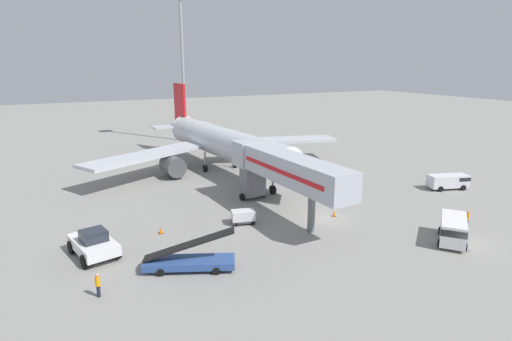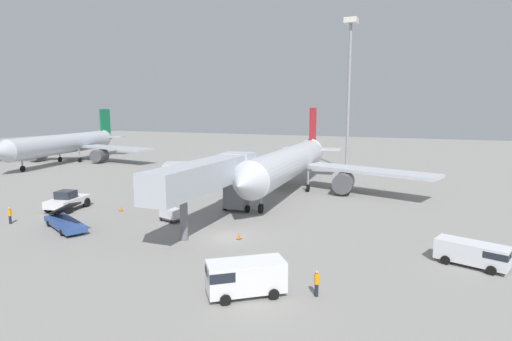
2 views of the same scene
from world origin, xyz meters
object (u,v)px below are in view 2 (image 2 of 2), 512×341
at_px(jet_bridge, 211,176).
at_px(apron_light_mast, 350,68).
at_px(airplane_at_gate, 291,163).
at_px(ground_crew_worker_midground, 10,215).
at_px(airplane_background, 67,144).
at_px(belt_loader_truck, 65,222).
at_px(service_van_outer_right, 244,276).
at_px(ground_crew_worker_foreground, 317,283).
at_px(safety_cone_bravo, 121,208).
at_px(baggage_cart_rear_right, 171,214).
at_px(safety_cone_alpha, 239,236).
at_px(service_van_mid_left, 474,253).
at_px(pushback_tug, 67,201).

relative_size(jet_bridge, apron_light_mast, 0.63).
xyz_separation_m(airplane_at_gate, ground_crew_worker_midground, (-20.83, -27.99, -3.22)).
distance_m(ground_crew_worker_midground, airplane_background, 53.14).
bearing_deg(belt_loader_truck, service_van_outer_right, -14.87).
bearing_deg(airplane_background, ground_crew_worker_midground, -47.50).
relative_size(ground_crew_worker_foreground, ground_crew_worker_midground, 0.98).
height_order(airplane_at_gate, ground_crew_worker_foreground, airplane_at_gate).
bearing_deg(safety_cone_bravo, baggage_cart_rear_right, -8.93).
bearing_deg(baggage_cart_rear_right, safety_cone_alpha, -15.52).
distance_m(jet_bridge, belt_loader_truck, 15.02).
relative_size(belt_loader_truck, safety_cone_bravo, 11.62).
bearing_deg(safety_cone_bravo, service_van_mid_left, -4.02).
height_order(belt_loader_truck, ground_crew_worker_foreground, belt_loader_truck).
bearing_deg(jet_bridge, ground_crew_worker_foreground, -39.04).
bearing_deg(apron_light_mast, belt_loader_truck, -107.68).
relative_size(airplane_background, apron_light_mast, 1.46).
distance_m(jet_bridge, pushback_tug, 19.16).
relative_size(baggage_cart_rear_right, ground_crew_worker_foreground, 1.50).
bearing_deg(pushback_tug, apron_light_mast, 63.80).
bearing_deg(ground_crew_worker_foreground, service_van_outer_right, -158.03).
relative_size(belt_loader_truck, safety_cone_alpha, 11.72).
height_order(baggage_cart_rear_right, safety_cone_bravo, baggage_cart_rear_right).
bearing_deg(airplane_at_gate, ground_crew_worker_midground, -126.65).
bearing_deg(pushback_tug, airplane_at_gate, 46.25).
bearing_deg(apron_light_mast, safety_cone_alpha, -89.79).
bearing_deg(ground_crew_worker_midground, pushback_tug, 85.66).
distance_m(ground_crew_worker_midground, apron_light_mast, 61.75).
height_order(baggage_cart_rear_right, safety_cone_alpha, baggage_cart_rear_right).
height_order(baggage_cart_rear_right, ground_crew_worker_midground, ground_crew_worker_midground).
bearing_deg(safety_cone_alpha, ground_crew_worker_foreground, -41.12).
bearing_deg(airplane_background, ground_crew_worker_foreground, -31.50).
bearing_deg(service_van_outer_right, safety_cone_bravo, 148.35).
distance_m(airplane_at_gate, pushback_tug, 29.54).
bearing_deg(pushback_tug, baggage_cart_rear_right, 3.36).
height_order(safety_cone_bravo, airplane_background, airplane_background).
distance_m(airplane_at_gate, belt_loader_truck, 30.71).
height_order(ground_crew_worker_midground, airplane_background, airplane_background).
relative_size(pushback_tug, ground_crew_worker_midground, 3.22).
xyz_separation_m(airplane_at_gate, safety_cone_alpha, (3.02, -22.97, -3.85)).
relative_size(belt_loader_truck, apron_light_mast, 0.25).
bearing_deg(belt_loader_truck, ground_crew_worker_foreground, -9.00).
xyz_separation_m(pushback_tug, ground_crew_worker_foreground, (32.90, -10.09, -0.19)).
distance_m(pushback_tug, safety_cone_bravo, 6.50).
xyz_separation_m(ground_crew_worker_foreground, ground_crew_worker_midground, (-33.41, 3.33, 0.02)).
height_order(pushback_tug, service_van_mid_left, pushback_tug).
distance_m(baggage_cart_rear_right, apron_light_mast, 50.80).
bearing_deg(apron_light_mast, service_van_mid_left, -68.04).
bearing_deg(safety_cone_bravo, service_van_outer_right, -31.65).
bearing_deg(apron_light_mast, ground_crew_worker_foreground, -80.34).
bearing_deg(safety_cone_bravo, airplane_background, 144.52).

